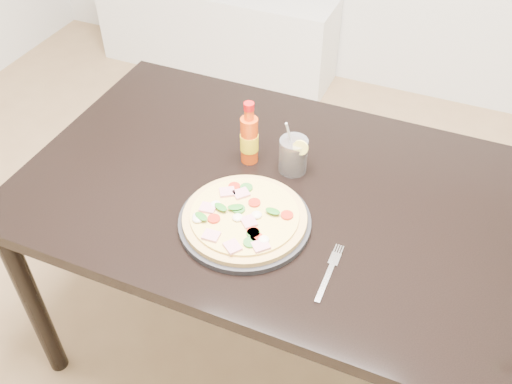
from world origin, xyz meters
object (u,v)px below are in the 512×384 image
at_px(hot_sauce_bottle, 249,139).
at_px(fork, 330,271).
at_px(dining_table, 272,208).
at_px(cola_cup, 293,156).
at_px(media_console, 216,29).
at_px(pizza, 244,217).
at_px(plate, 245,222).

distance_m(hot_sauce_bottle, fork, 0.47).
height_order(dining_table, cola_cup, cola_cup).
xyz_separation_m(cola_cup, media_console, (-1.04, 1.57, -0.55)).
bearing_deg(dining_table, media_console, 121.34).
distance_m(pizza, hot_sauce_bottle, 0.27).
distance_m(hot_sauce_bottle, cola_cup, 0.13).
bearing_deg(hot_sauce_bottle, cola_cup, 3.72).
height_order(plate, fork, plate).
bearing_deg(cola_cup, plate, -98.68).
bearing_deg(media_console, cola_cup, -56.60).
relative_size(pizza, media_console, 0.23).
xyz_separation_m(pizza, hot_sauce_bottle, (-0.09, 0.25, 0.05)).
relative_size(pizza, fork, 1.71).
bearing_deg(cola_cup, dining_table, -106.23).
relative_size(plate, cola_cup, 1.98).
relative_size(dining_table, hot_sauce_bottle, 7.06).
xyz_separation_m(fork, media_console, (-1.25, 1.89, -0.50)).
relative_size(pizza, cola_cup, 1.85).
relative_size(cola_cup, fork, 0.92).
bearing_deg(media_console, dining_table, -58.66).
relative_size(plate, media_console, 0.25).
xyz_separation_m(dining_table, media_console, (-1.01, 1.66, -0.42)).
xyz_separation_m(pizza, cola_cup, (0.04, 0.25, 0.02)).
xyz_separation_m(dining_table, cola_cup, (0.03, 0.09, 0.13)).
bearing_deg(dining_table, cola_cup, 73.77).
height_order(pizza, hot_sauce_bottle, hot_sauce_bottle).
distance_m(dining_table, cola_cup, 0.16).
xyz_separation_m(hot_sauce_bottle, media_console, (-0.91, 1.58, -0.58)).
xyz_separation_m(dining_table, fork, (0.24, -0.23, 0.09)).
relative_size(fork, media_console, 0.13).
bearing_deg(cola_cup, hot_sauce_bottle, -176.28).
height_order(hot_sauce_bottle, cola_cup, hot_sauce_bottle).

